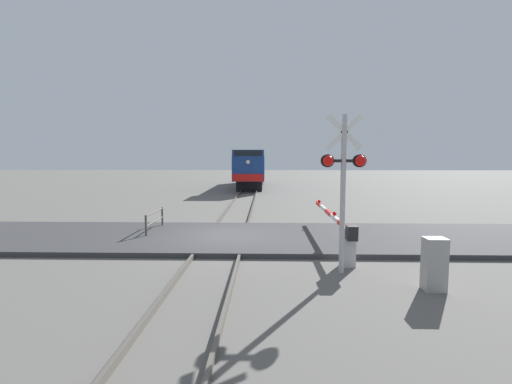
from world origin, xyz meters
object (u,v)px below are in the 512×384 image
crossing_signal (343,175)px  crossing_gate (341,231)px  utility_cabinet (434,264)px  locomotive (251,168)px  guard_railing (155,219)px

crossing_signal → crossing_gate: 2.55m
crossing_signal → utility_cabinet: (1.88, -1.26, -2.03)m
locomotive → guard_railing: (-2.99, -24.33, -1.37)m
guard_railing → crossing_signal: bearing=-36.8°
locomotive → crossing_signal: bearing=-83.0°
locomotive → guard_railing: size_ratio=6.98×
locomotive → crossing_signal: crossing_signal is taller
crossing_signal → guard_railing: crossing_signal is taller
crossing_gate → crossing_signal: bearing=-100.7°
locomotive → utility_cabinet: 31.00m
locomotive → utility_cabinet: (5.45, -30.49, -1.35)m
crossing_signal → guard_railing: bearing=143.2°
locomotive → utility_cabinet: bearing=-79.9°
utility_cabinet → guard_railing: bearing=143.9°
crossing_signal → crossing_gate: bearing=79.3°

